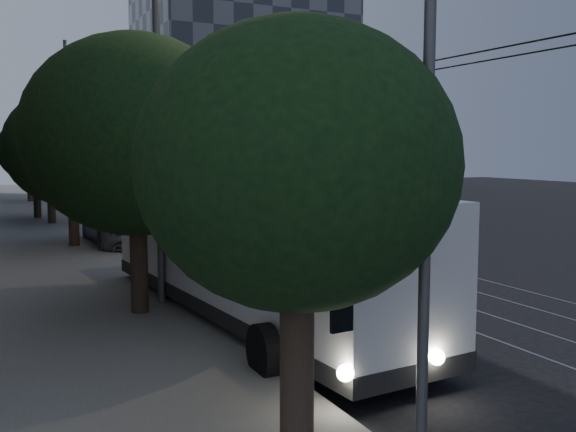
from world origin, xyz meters
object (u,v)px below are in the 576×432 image
(car_white_d, at_px, (87,201))
(streetlamp_far, at_px, (75,114))
(pickup_silver, at_px, (125,226))
(car_white_a, at_px, (135,226))
(car_white_b, at_px, (123,214))
(trolleybus, at_px, (244,248))
(car_white_c, at_px, (98,204))
(streetlamp_near, at_px, (173,53))

(car_white_d, height_order, streetlamp_far, streetlamp_far)
(pickup_silver, relative_size, car_white_a, 1.57)
(car_white_a, relative_size, car_white_d, 0.97)
(pickup_silver, relative_size, streetlamp_far, 0.60)
(car_white_a, xyz_separation_m, streetlamp_far, (-1.21, 10.34, 5.69))
(car_white_b, relative_size, car_white_d, 1.21)
(trolleybus, relative_size, car_white_c, 3.07)
(car_white_a, bearing_deg, pickup_silver, -136.16)
(trolleybus, distance_m, car_white_d, 30.79)
(car_white_a, relative_size, car_white_b, 0.80)
(car_white_b, distance_m, streetlamp_near, 19.83)
(car_white_c, bearing_deg, car_white_a, -88.08)
(car_white_c, relative_size, streetlamp_far, 0.40)
(car_white_b, xyz_separation_m, car_white_c, (-0.13, 7.61, -0.03))
(trolleybus, bearing_deg, streetlamp_far, 86.60)
(car_white_b, bearing_deg, streetlamp_near, -115.64)
(car_white_c, height_order, streetlamp_far, streetlamp_far)
(car_white_a, relative_size, streetlamp_far, 0.38)
(pickup_silver, distance_m, car_white_c, 14.52)
(car_white_d, bearing_deg, streetlamp_near, -94.09)
(trolleybus, relative_size, streetlamp_far, 1.23)
(car_white_a, height_order, car_white_b, car_white_b)
(car_white_b, distance_m, car_white_c, 7.61)
(car_white_b, xyz_separation_m, streetlamp_near, (-2.25, -18.74, 6.07))
(car_white_c, relative_size, car_white_d, 1.02)
(pickup_silver, bearing_deg, car_white_c, 84.96)
(pickup_silver, xyz_separation_m, streetlamp_far, (-0.48, 11.71, 5.50))
(car_white_b, bearing_deg, trolleybus, -111.69)
(car_white_c, distance_m, streetlamp_near, 27.13)
(streetlamp_near, bearing_deg, car_white_d, 86.40)
(car_white_d, bearing_deg, streetlamp_far, -104.25)
(car_white_a, height_order, car_white_d, car_white_d)
(car_white_c, xyz_separation_m, streetlamp_far, (-1.60, -2.77, 5.68))
(car_white_d, bearing_deg, pickup_silver, -93.23)
(car_white_a, height_order, car_white_c, car_white_c)
(car_white_a, xyz_separation_m, car_white_b, (0.52, 5.50, 0.04))
(trolleybus, distance_m, streetlamp_near, 5.50)
(pickup_silver, bearing_deg, trolleybus, -89.77)
(car_white_a, height_order, streetlamp_near, streetlamp_near)
(streetlamp_far, bearing_deg, car_white_a, -83.31)
(streetlamp_near, distance_m, streetlamp_far, 23.59)
(trolleybus, xyz_separation_m, streetlamp_far, (-0.68, 25.50, 4.59))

